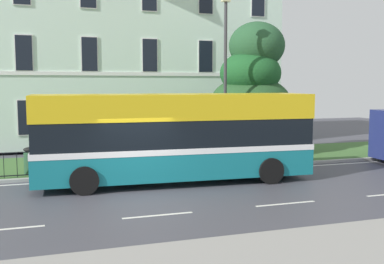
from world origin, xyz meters
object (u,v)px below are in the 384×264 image
(single_decker_bus, at_px, (175,136))
(street_lamp_post, at_px, (225,68))
(evergreen_tree, at_px, (251,97))
(litter_bin, at_px, (31,160))
(georgian_townhouse, at_px, (108,38))

(single_decker_bus, xyz_separation_m, street_lamp_post, (3.11, 2.74, 2.61))
(evergreen_tree, bearing_deg, litter_bin, -169.10)
(street_lamp_post, height_order, litter_bin, street_lamp_post)
(street_lamp_post, relative_size, litter_bin, 7.04)
(single_decker_bus, xyz_separation_m, litter_bin, (-5.09, 2.77, -1.07))
(street_lamp_post, bearing_deg, evergreen_tree, 42.17)
(georgian_townhouse, xyz_separation_m, litter_bin, (-4.61, -10.40, -5.82))
(georgian_townhouse, relative_size, single_decker_bus, 1.95)
(georgian_townhouse, distance_m, single_decker_bus, 14.01)
(georgian_townhouse, relative_size, street_lamp_post, 2.69)
(evergreen_tree, distance_m, street_lamp_post, 3.33)
(evergreen_tree, bearing_deg, street_lamp_post, -137.83)
(single_decker_bus, relative_size, litter_bin, 9.71)
(litter_bin, bearing_deg, single_decker_bus, -28.53)
(street_lamp_post, xyz_separation_m, litter_bin, (-8.21, 0.03, -3.68))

